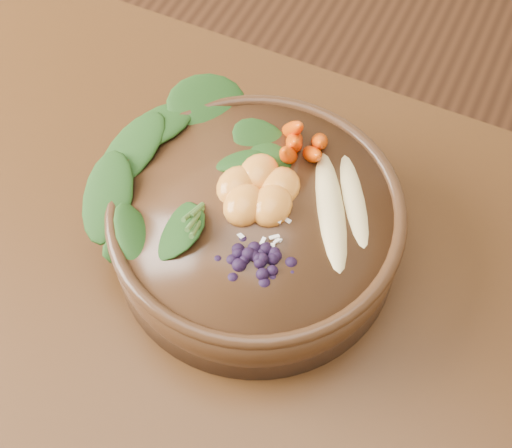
{
  "coord_description": "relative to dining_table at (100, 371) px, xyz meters",
  "views": [
    {
      "loc": [
        0.28,
        -0.19,
        1.41
      ],
      "look_at": [
        0.11,
        0.17,
        0.8
      ],
      "focal_mm": 50.0,
      "sensor_mm": 36.0,
      "label": 1
    }
  ],
  "objects": [
    {
      "name": "blueberry_pile",
      "position": [
        0.14,
        0.11,
        0.19
      ],
      "size": [
        0.17,
        0.15,
        0.04
      ],
      "primitive_type": null,
      "rotation": [
        0.0,
        0.0,
        0.43
      ],
      "color": "black",
      "rests_on": "stoneware_bowl"
    },
    {
      "name": "mandarin_cluster",
      "position": [
        0.11,
        0.19,
        0.19
      ],
      "size": [
        0.12,
        0.12,
        0.03
      ],
      "primitive_type": null,
      "rotation": [
        0.0,
        0.0,
        0.43
      ],
      "color": "orange",
      "rests_on": "stoneware_bowl"
    },
    {
      "name": "banana_halves",
      "position": [
        0.19,
        0.21,
        0.19
      ],
      "size": [
        0.12,
        0.17,
        0.03
      ],
      "rotation": [
        0.0,
        0.0,
        0.43
      ],
      "color": "#E0CC84",
      "rests_on": "stoneware_bowl"
    },
    {
      "name": "stoneware_bowl",
      "position": [
        0.11,
        0.17,
        0.13
      ],
      "size": [
        0.4,
        0.4,
        0.08
      ],
      "primitive_type": "cylinder",
      "rotation": [
        0.0,
        0.0,
        0.43
      ],
      "color": "#3E2614",
      "rests_on": "dining_table"
    },
    {
      "name": "coconut_flakes",
      "position": [
        0.12,
        0.15,
        0.18
      ],
      "size": [
        0.12,
        0.1,
        0.01
      ],
      "primitive_type": null,
      "rotation": [
        0.0,
        0.0,
        0.43
      ],
      "color": "white",
      "rests_on": "stoneware_bowl"
    },
    {
      "name": "dining_table",
      "position": [
        0.0,
        0.0,
        0.0
      ],
      "size": [
        1.6,
        0.9,
        0.75
      ],
      "color": "#331C0C",
      "rests_on": "ground"
    },
    {
      "name": "carrot_cluster",
      "position": [
        0.13,
        0.26,
        0.21
      ],
      "size": [
        0.08,
        0.08,
        0.08
      ],
      "primitive_type": null,
      "rotation": [
        0.0,
        0.0,
        0.43
      ],
      "color": "#D73C00",
      "rests_on": "stoneware_bowl"
    },
    {
      "name": "kale_heap",
      "position": [
        0.05,
        0.2,
        0.2
      ],
      "size": [
        0.25,
        0.24,
        0.05
      ],
      "primitive_type": null,
      "rotation": [
        0.0,
        0.0,
        0.43
      ],
      "color": "#1B4212",
      "rests_on": "stoneware_bowl"
    }
  ]
}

